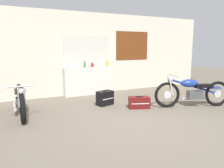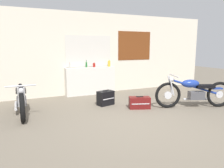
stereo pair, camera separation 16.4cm
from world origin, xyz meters
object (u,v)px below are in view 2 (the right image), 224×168
bottle_leftmost (70,66)px  motorcycle_black (21,98)px  bottle_center (94,65)px  hard_case_black (106,98)px  bottle_right_center (109,63)px  hard_case_darkred (140,103)px  motorcycle_blue (194,92)px  bottle_left_center (86,64)px

bottle_leftmost → motorcycle_black: 2.26m
bottle_center → hard_case_black: bottle_center is taller
bottle_center → motorcycle_black: bearing=-149.6°
bottle_right_center → motorcycle_black: bottle_right_center is taller
bottle_right_center → hard_case_darkred: bearing=-92.3°
motorcycle_blue → bottle_center: bearing=123.8°
bottle_left_center → bottle_leftmost: bearing=177.7°
bottle_leftmost → bottle_center: bottle_center is taller
bottle_left_center → hard_case_darkred: size_ratio=0.40×
bottle_left_center → motorcycle_blue: 3.57m
bottle_left_center → hard_case_black: bottle_left_center is taller
bottle_leftmost → bottle_center: bearing=-3.0°
bottle_right_center → hard_case_black: size_ratio=0.53×
bottle_leftmost → bottle_left_center: 0.57m
bottle_leftmost → bottle_left_center: (0.57, -0.02, 0.03)m
motorcycle_blue → bottle_leftmost: bearing=133.7°
motorcycle_blue → hard_case_darkred: 1.52m
bottle_leftmost → bottle_right_center: (1.39, -0.09, 0.04)m
motorcycle_black → bottle_left_center: bearing=33.8°
motorcycle_blue → hard_case_black: 2.44m
motorcycle_blue → hard_case_darkred: bearing=159.0°
bottle_center → hard_case_darkred: size_ratio=0.29×
bottle_right_center → hard_case_black: bottle_right_center is taller
bottle_leftmost → motorcycle_black: size_ratio=0.09×
bottle_center → hard_case_black: bearing=-98.6°
bottle_leftmost → motorcycle_blue: bearing=-46.3°
bottle_center → bottle_right_center: bearing=-4.7°
bottle_center → motorcycle_black: size_ratio=0.09×
bottle_leftmost → motorcycle_blue: 3.95m
bottle_center → bottle_right_center: size_ratio=0.67×
bottle_center → hard_case_black: (-0.23, -1.53, -0.82)m
bottle_leftmost → bottle_center: (0.84, -0.04, 0.00)m
motorcycle_black → hard_case_darkred: (2.90, -0.81, -0.24)m
hard_case_darkred → hard_case_black: hard_case_black is taller
bottle_right_center → bottle_center: bearing=175.3°
motorcycle_blue → bottle_right_center: bearing=115.6°
hard_case_darkred → motorcycle_blue: bearing=-21.0°
motorcycle_blue → hard_case_black: size_ratio=3.99×
hard_case_darkred → bottle_leftmost: bearing=119.7°
bottle_leftmost → hard_case_black: bearing=-68.8°
bottle_left_center → bottle_center: bearing=-4.4°
motorcycle_blue → motorcycle_black: 4.50m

